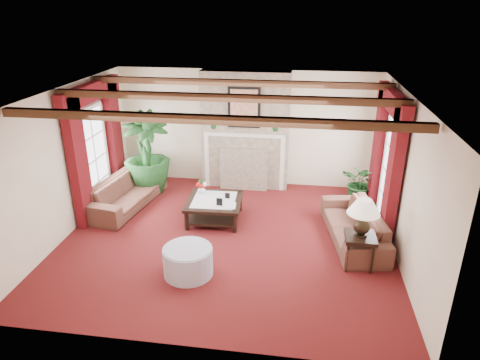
% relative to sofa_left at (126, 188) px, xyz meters
% --- Properties ---
extents(floor, '(6.00, 6.00, 0.00)m').
position_rel_sofa_left_xyz_m(floor, '(2.37, -1.05, -0.42)').
color(floor, '#400B0E').
rests_on(floor, ground).
extents(ceiling, '(6.00, 6.00, 0.00)m').
position_rel_sofa_left_xyz_m(ceiling, '(2.37, -1.05, 2.28)').
color(ceiling, white).
rests_on(ceiling, floor).
extents(back_wall, '(6.00, 0.02, 2.70)m').
position_rel_sofa_left_xyz_m(back_wall, '(2.37, 1.70, 0.93)').
color(back_wall, beige).
rests_on(back_wall, ground).
extents(left_wall, '(0.02, 5.50, 2.70)m').
position_rel_sofa_left_xyz_m(left_wall, '(-0.63, -1.05, 0.93)').
color(left_wall, beige).
rests_on(left_wall, ground).
extents(right_wall, '(0.02, 5.50, 2.70)m').
position_rel_sofa_left_xyz_m(right_wall, '(5.37, -1.05, 0.93)').
color(right_wall, beige).
rests_on(right_wall, ground).
extents(ceiling_beams, '(6.00, 3.00, 0.12)m').
position_rel_sofa_left_xyz_m(ceiling_beams, '(2.37, -1.05, 2.22)').
color(ceiling_beams, '#3C2013').
rests_on(ceiling_beams, ceiling).
extents(fireplace, '(2.00, 0.52, 2.70)m').
position_rel_sofa_left_xyz_m(fireplace, '(2.37, 1.50, 2.28)').
color(fireplace, '#9F8867').
rests_on(fireplace, ground).
extents(french_door_left, '(0.10, 1.10, 2.16)m').
position_rel_sofa_left_xyz_m(french_door_left, '(-0.60, -0.05, 1.71)').
color(french_door_left, white).
rests_on(french_door_left, ground).
extents(french_door_right, '(0.10, 1.10, 2.16)m').
position_rel_sofa_left_xyz_m(french_door_right, '(5.34, -0.05, 1.71)').
color(french_door_right, white).
rests_on(french_door_right, ground).
extents(curtains_left, '(0.20, 2.40, 2.55)m').
position_rel_sofa_left_xyz_m(curtains_left, '(-0.49, -0.05, 2.13)').
color(curtains_left, '#4D0A0F').
rests_on(curtains_left, ground).
extents(curtains_right, '(0.20, 2.40, 2.55)m').
position_rel_sofa_left_xyz_m(curtains_right, '(5.23, -0.05, 2.13)').
color(curtains_right, '#4D0A0F').
rests_on(curtains_right, ground).
extents(sofa_left, '(2.35, 1.28, 0.85)m').
position_rel_sofa_left_xyz_m(sofa_left, '(0.00, 0.00, 0.00)').
color(sofa_left, '#370F16').
rests_on(sofa_left, ground).
extents(sofa_right, '(2.28, 1.26, 0.82)m').
position_rel_sofa_left_xyz_m(sofa_right, '(4.68, -0.76, -0.01)').
color(sofa_right, '#370F16').
rests_on(sofa_right, ground).
extents(potted_palm, '(2.60, 2.73, 1.03)m').
position_rel_sofa_left_xyz_m(potted_palm, '(0.20, 0.86, 0.09)').
color(potted_palm, black).
rests_on(potted_palm, ground).
extents(small_plant, '(1.60, 1.61, 0.68)m').
position_rel_sofa_left_xyz_m(small_plant, '(4.99, 0.93, -0.08)').
color(small_plant, black).
rests_on(small_plant, ground).
extents(coffee_table, '(1.11, 1.11, 0.44)m').
position_rel_sofa_left_xyz_m(coffee_table, '(1.99, -0.36, -0.20)').
color(coffee_table, black).
rests_on(coffee_table, ground).
extents(side_table, '(0.56, 0.56, 0.58)m').
position_rel_sofa_left_xyz_m(side_table, '(4.68, -1.63, -0.13)').
color(side_table, black).
rests_on(side_table, ground).
extents(ottoman, '(0.80, 0.80, 0.47)m').
position_rel_sofa_left_xyz_m(ottoman, '(1.94, -2.25, -0.19)').
color(ottoman, '#9190A3').
rests_on(ottoman, ground).
extents(table_lamp, '(0.52, 0.52, 0.66)m').
position_rel_sofa_left_xyz_m(table_lamp, '(4.68, -1.63, 0.49)').
color(table_lamp, black).
rests_on(table_lamp, side_table).
extents(flower_vase, '(0.24, 0.24, 0.17)m').
position_rel_sofa_left_xyz_m(flower_vase, '(1.68, -0.09, 0.10)').
color(flower_vase, silver).
rests_on(flower_vase, coffee_table).
extents(book, '(0.21, 0.06, 0.29)m').
position_rel_sofa_left_xyz_m(book, '(2.26, -0.61, 0.16)').
color(book, black).
rests_on(book, coffee_table).
extents(photo_frame_a, '(0.12, 0.03, 0.16)m').
position_rel_sofa_left_xyz_m(photo_frame_a, '(2.15, -0.60, 0.10)').
color(photo_frame_a, black).
rests_on(photo_frame_a, coffee_table).
extents(photo_frame_b, '(0.10, 0.02, 0.13)m').
position_rel_sofa_left_xyz_m(photo_frame_b, '(2.25, -0.27, 0.08)').
color(photo_frame_b, black).
rests_on(photo_frame_b, coffee_table).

